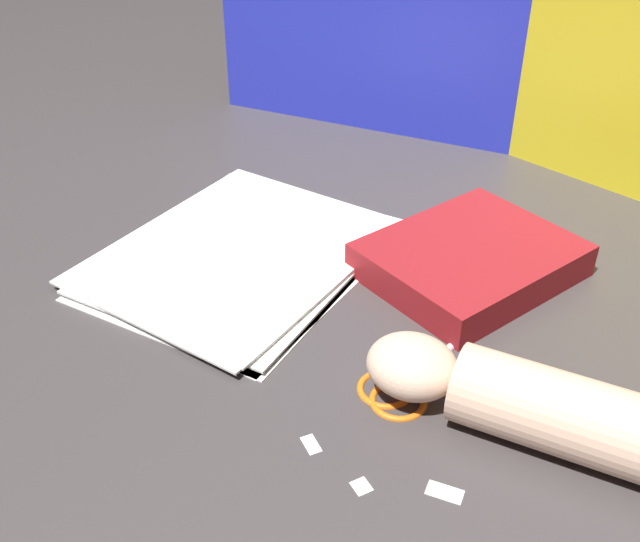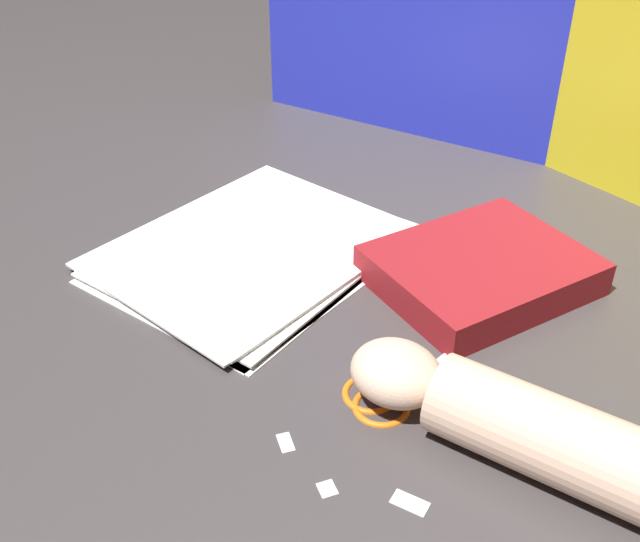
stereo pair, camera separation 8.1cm
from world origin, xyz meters
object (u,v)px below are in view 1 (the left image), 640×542
object	(u,v)px
hand_forearm	(533,404)
scissors	(407,384)
paper_stack	(242,255)
book_closed	(470,260)

from	to	relation	value
hand_forearm	scissors	bearing A→B (deg)	-177.62
paper_stack	book_closed	xyz separation A→B (m)	(0.25, 0.13, 0.01)
scissors	hand_forearm	world-z (taller)	hand_forearm
paper_stack	book_closed	distance (m)	0.28
book_closed	scissors	bearing A→B (deg)	-81.72
book_closed	scissors	size ratio (longest dim) A/B	1.77
book_closed	scissors	distance (m)	0.22
scissors	hand_forearm	distance (m)	0.13
book_closed	hand_forearm	bearing A→B (deg)	-54.29
book_closed	scissors	world-z (taller)	book_closed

